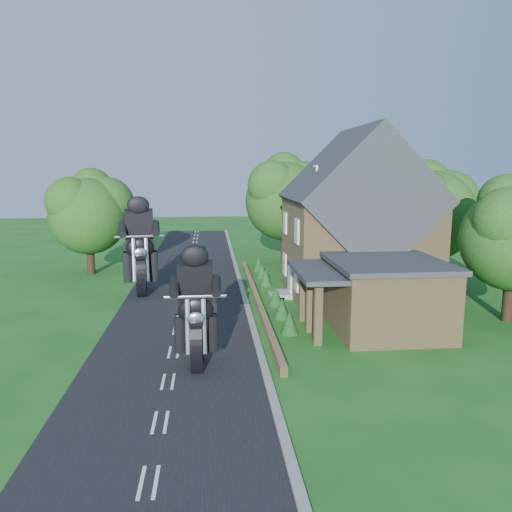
{
  "coord_description": "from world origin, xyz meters",
  "views": [
    {
      "loc": [
        1.61,
        -23.44,
        7.66
      ],
      "look_at": [
        4.23,
        4.6,
        2.8
      ],
      "focal_mm": 35.0,
      "sensor_mm": 36.0,
      "label": 1
    }
  ],
  "objects": [
    {
      "name": "motorcycle_lead",
      "position": [
        1.02,
        -4.68,
        0.73
      ],
      "size": [
        0.42,
        1.58,
        1.46
      ],
      "primitive_type": null,
      "rotation": [
        0.0,
        0.0,
        3.16
      ],
      "color": "black",
      "rests_on": "ground"
    },
    {
      "name": "ground",
      "position": [
        0.0,
        0.0,
        0.0
      ],
      "size": [
        120.0,
        120.0,
        0.0
      ],
      "primitive_type": "plane",
      "color": "#1A5919",
      "rests_on": "ground"
    },
    {
      "name": "shrub_b",
      "position": [
        5.3,
        1.5,
        0.55
      ],
      "size": [
        0.9,
        0.9,
        1.1
      ],
      "primitive_type": "cone",
      "color": "#133D14",
      "rests_on": "ground"
    },
    {
      "name": "shrub_f",
      "position": [
        5.3,
        14.0,
        0.55
      ],
      "size": [
        0.9,
        0.9,
        1.1
      ],
      "primitive_type": "cone",
      "color": "#133D14",
      "rests_on": "ground"
    },
    {
      "name": "kerb",
      "position": [
        3.65,
        0.0,
        0.06
      ],
      "size": [
        0.3,
        80.0,
        0.12
      ],
      "primitive_type": "cube",
      "color": "gray",
      "rests_on": "ground"
    },
    {
      "name": "shrub_c",
      "position": [
        5.3,
        4.0,
        0.55
      ],
      "size": [
        0.9,
        0.9,
        1.1
      ],
      "primitive_type": "cone",
      "color": "#133D14",
      "rests_on": "ground"
    },
    {
      "name": "tree_behind_left",
      "position": [
        8.16,
        17.13,
        5.73
      ],
      "size": [
        6.94,
        6.4,
        9.16
      ],
      "color": "black",
      "rests_on": "ground"
    },
    {
      "name": "shrub_d",
      "position": [
        5.3,
        9.0,
        0.55
      ],
      "size": [
        0.9,
        0.9,
        1.1
      ],
      "primitive_type": "cone",
      "color": "#133D14",
      "rests_on": "ground"
    },
    {
      "name": "shrub_a",
      "position": [
        5.3,
        -1.0,
        0.55
      ],
      "size": [
        0.9,
        0.9,
        1.1
      ],
      "primitive_type": "cone",
      "color": "#133D14",
      "rests_on": "ground"
    },
    {
      "name": "tree_behind_house",
      "position": [
        14.18,
        16.14,
        6.23
      ],
      "size": [
        7.81,
        7.2,
        10.08
      ],
      "color": "black",
      "rests_on": "ground"
    },
    {
      "name": "annex",
      "position": [
        9.87,
        -0.8,
        1.77
      ],
      "size": [
        7.05,
        5.94,
        3.44
      ],
      "color": "#93764B",
      "rests_on": "ground"
    },
    {
      "name": "house",
      "position": [
        10.49,
        6.0,
        4.34
      ],
      "size": [
        9.54,
        8.64,
        10.24
      ],
      "color": "#93764B",
      "rests_on": "ground"
    },
    {
      "name": "road",
      "position": [
        0.0,
        0.0,
        0.01
      ],
      "size": [
        7.0,
        80.0,
        0.02
      ],
      "primitive_type": "cube",
      "color": "black",
      "rests_on": "ground"
    },
    {
      "name": "shrub_e",
      "position": [
        5.3,
        11.5,
        0.55
      ],
      "size": [
        0.9,
        0.9,
        1.1
      ],
      "primitive_type": "cone",
      "color": "#133D14",
      "rests_on": "ground"
    },
    {
      "name": "tree_far_road",
      "position": [
        -6.86,
        14.11,
        4.84
      ],
      "size": [
        6.08,
        5.6,
        7.84
      ],
      "color": "black",
      "rests_on": "ground"
    },
    {
      "name": "garden_wall",
      "position": [
        4.3,
        5.0,
        0.2
      ],
      "size": [
        0.3,
        22.0,
        0.4
      ],
      "primitive_type": "cube",
      "color": "#93764B",
      "rests_on": "ground"
    },
    {
      "name": "tree_house_right",
      "position": [
        16.65,
        8.62,
        5.19
      ],
      "size": [
        6.51,
        6.0,
        8.4
      ],
      "color": "black",
      "rests_on": "ground"
    },
    {
      "name": "motorcycle_follow",
      "position": [
        -2.7,
        7.48,
        0.91
      ],
      "size": [
        0.75,
        2.01,
        1.83
      ],
      "primitive_type": null,
      "rotation": [
        0.0,
        0.0,
        3.28
      ],
      "color": "black",
      "rests_on": "ground"
    }
  ]
}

